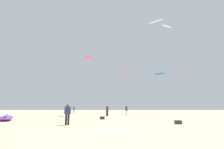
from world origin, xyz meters
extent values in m
plane|color=#C6B28C|center=(0.00, 0.00, 0.00)|extent=(120.00, 120.00, 0.00)
cylinder|color=black|center=(-3.77, 3.47, 0.44)|extent=(0.16, 0.16, 0.88)
cylinder|color=black|center=(-3.57, 3.47, 0.44)|extent=(0.16, 0.16, 0.88)
cylinder|color=navy|center=(-3.67, 3.47, 1.20)|extent=(0.40, 0.40, 0.66)
cylinder|color=#936B4C|center=(-3.91, 3.47, 1.18)|extent=(0.12, 0.12, 0.60)
cylinder|color=#936B4C|center=(-3.44, 3.48, 1.18)|extent=(0.12, 0.12, 0.60)
sphere|color=#936B4C|center=(-3.67, 3.47, 1.66)|extent=(0.24, 0.24, 0.24)
cylinder|color=silver|center=(2.38, 17.28, 0.40)|extent=(0.15, 0.15, 0.80)
cylinder|color=silver|center=(2.43, 17.46, 0.40)|extent=(0.15, 0.15, 0.80)
cylinder|color=navy|center=(2.40, 17.37, 1.10)|extent=(0.37, 0.37, 0.60)
cylinder|color=brown|center=(2.35, 17.16, 1.08)|extent=(0.11, 0.11, 0.55)
cylinder|color=brown|center=(2.46, 17.58, 1.08)|extent=(0.11, 0.11, 0.55)
sphere|color=brown|center=(2.40, 17.37, 1.52)|extent=(0.22, 0.22, 0.22)
cylinder|color=black|center=(-0.70, 16.38, 0.43)|extent=(0.16, 0.16, 0.86)
cylinder|color=black|center=(-0.86, 16.27, 0.43)|extent=(0.16, 0.16, 0.86)
cylinder|color=#2D2D33|center=(-0.78, 16.32, 1.18)|extent=(0.39, 0.39, 0.64)
cylinder|color=beige|center=(-0.59, 16.46, 1.15)|extent=(0.11, 0.11, 0.59)
cylinder|color=beige|center=(-0.97, 16.19, 1.15)|extent=(0.11, 0.11, 0.59)
sphere|color=beige|center=(-0.78, 16.32, 1.62)|extent=(0.23, 0.23, 0.23)
cylinder|color=silver|center=(-8.46, 25.88, 0.38)|extent=(0.14, 0.14, 0.76)
cylinder|color=silver|center=(-8.29, 25.84, 0.38)|extent=(0.14, 0.14, 0.76)
cylinder|color=teal|center=(-8.38, 25.86, 1.05)|extent=(0.35, 0.35, 0.57)
cylinder|color=#936B4C|center=(-8.58, 25.91, 1.03)|extent=(0.10, 0.10, 0.53)
cylinder|color=#936B4C|center=(-8.18, 25.82, 1.03)|extent=(0.10, 0.10, 0.53)
sphere|color=#936B4C|center=(-8.38, 25.86, 1.44)|extent=(0.21, 0.21, 0.21)
ellipsoid|color=purple|center=(-11.80, 8.15, 0.27)|extent=(3.69, 4.89, 0.58)
cylinder|color=blue|center=(-11.80, 8.15, 0.49)|extent=(2.47, 3.95, 0.21)
cube|color=#2D2D33|center=(-1.13, 9.59, 0.16)|extent=(0.56, 0.36, 0.32)
cube|color=#2D2D33|center=(5.85, 4.19, 0.16)|extent=(0.56, 0.36, 0.32)
ellipsoid|color=white|center=(10.41, 26.42, 21.88)|extent=(3.96, 3.25, 0.99)
ellipsoid|color=white|center=(16.68, 36.04, 25.51)|extent=(4.46, 3.10, 1.13)
cylinder|color=#E5598C|center=(16.68, 36.04, 25.71)|extent=(3.67, 2.02, 0.19)
ellipsoid|color=blue|center=(14.53, 38.61, 11.29)|extent=(3.72, 3.46, 0.51)
ellipsoid|color=#E5598C|center=(-4.48, 18.29, 10.24)|extent=(2.18, 2.38, 0.58)
cylinder|color=orange|center=(-4.48, 18.29, 10.35)|extent=(1.58, 1.82, 0.11)
ellipsoid|color=#E5598C|center=(4.21, 37.02, 10.92)|extent=(2.46, 1.35, 0.56)
cylinder|color=orange|center=(4.21, 37.02, 11.03)|extent=(2.10, 0.74, 0.10)
camera|label=1|loc=(0.17, -10.77, 1.52)|focal=26.48mm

